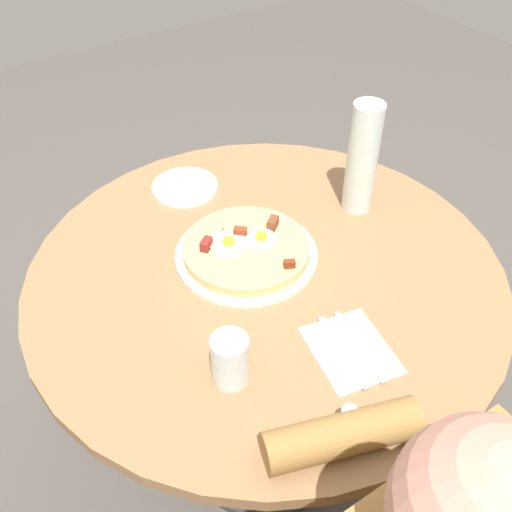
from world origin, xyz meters
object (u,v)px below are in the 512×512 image
Objects in this scene: fork at (359,346)px; water_bottle at (362,158)px; bread_plate at (185,187)px; water_glass at (230,359)px; dining_table at (265,320)px; breakfast_pizza at (246,248)px; pizza_plate at (246,255)px; knife at (342,351)px; salt_shaker at (349,419)px.

fork is 0.66× the size of water_bottle.
bread_plate is 0.60m from water_glass.
water_glass reaches higher than dining_table.
bread_plate is at bearing 137.02° from water_bottle.
breakfast_pizza is 1.02× the size of water_bottle.
breakfast_pizza is (0.00, 0.00, 0.02)m from pizza_plate.
fork is 1.76× the size of water_glass.
pizza_plate is 3.07× the size of water_glass.
water_glass is (-0.24, 0.08, 0.04)m from fork.
water_glass is at bearing -136.39° from dining_table.
pizza_plate reaches higher than dining_table.
breakfast_pizza reaches higher than knife.
water_bottle reaches higher than knife.
breakfast_pizza is 0.30m from bread_plate.
water_bottle is at bearing -28.43° from fork.
salt_shaker reaches higher than knife.
water_bottle is 5.26× the size of salt_shaker.
water_bottle reaches higher than breakfast_pizza.
water_bottle reaches higher than dining_table.
salt_shaker is (-0.13, -0.12, 0.02)m from fork.
knife is at bearing -89.29° from breakfast_pizza.
breakfast_pizza is 0.34m from fork.
dining_table is 0.44m from water_bottle.
pizza_plate is 1.75× the size of fork.
dining_table is 0.45m from salt_shaker.
water_bottle is at bearing 48.31° from salt_shaker.
breakfast_pizza is at bearing 81.71° from pizza_plate.
bread_plate is 3.22× the size of salt_shaker.
bread_plate reaches higher than dining_table.
water_bottle is (0.32, 0.01, 0.13)m from pizza_plate.
dining_table is at bearing 9.21° from knife.
knife is 1.76× the size of water_glass.
fork reaches higher than dining_table.
salt_shaker is at bearing -101.09° from breakfast_pizza.
water_bottle reaches higher than salt_shaker.
salt_shaker reaches higher than fork.
fork is 3.47× the size of salt_shaker.
knife is (-0.01, -0.27, 0.17)m from dining_table.
bread_plate is 0.61× the size of water_bottle.
water_glass reaches higher than bread_plate.
pizza_plate reaches higher than knife.
bread_plate is at bearing 69.81° from water_glass.
pizza_plate reaches higher than bread_plate.
water_glass is 0.23m from salt_shaker.
water_glass is at bearing -127.41° from pizza_plate.
dining_table is at bearing -76.84° from pizza_plate.
bread_plate is 0.63m from knife.
pizza_plate is 0.02m from breakfast_pizza.
salt_shaker is (-0.09, -0.46, 0.00)m from breakfast_pizza.
water_glass is at bearing 119.26° from salt_shaker.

